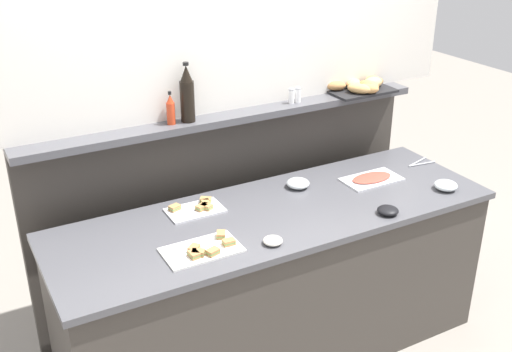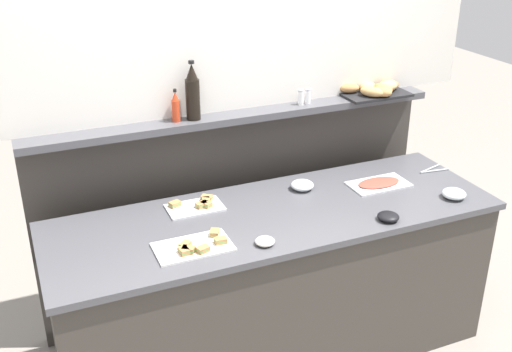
{
  "view_description": "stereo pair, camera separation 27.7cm",
  "coord_description": "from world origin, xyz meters",
  "px_view_note": "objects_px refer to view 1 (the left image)",
  "views": [
    {
      "loc": [
        -1.42,
        -2.38,
        2.36
      ],
      "look_at": [
        -0.06,
        0.1,
        1.06
      ],
      "focal_mm": 43.09,
      "sensor_mm": 36.0,
      "label": 1
    },
    {
      "loc": [
        -1.17,
        -2.5,
        2.36
      ],
      "look_at": [
        -0.06,
        0.1,
        1.06
      ],
      "focal_mm": 43.09,
      "sensor_mm": 36.0,
      "label": 2
    }
  ],
  "objects_px": {
    "condiment_bowl_cream": "(388,210)",
    "wine_bottle_dark": "(187,95)",
    "serving_tongs": "(419,163)",
    "bread_basket": "(364,86)",
    "glass_bowl_large": "(298,184)",
    "sandwich_platter_front": "(196,208)",
    "salt_shaker": "(291,96)",
    "glass_bowl_medium": "(446,186)",
    "pepper_shaker": "(298,95)",
    "cold_cuts_platter": "(372,179)",
    "hot_sauce_bottle": "(171,110)",
    "condiment_bowl_red": "(273,241)",
    "sandwich_platter_side": "(204,249)"
  },
  "relations": [
    {
      "from": "serving_tongs",
      "to": "salt_shaker",
      "type": "bearing_deg",
      "value": 152.41
    },
    {
      "from": "sandwich_platter_front",
      "to": "glass_bowl_large",
      "type": "bearing_deg",
      "value": -1.76
    },
    {
      "from": "sandwich_platter_side",
      "to": "sandwich_platter_front",
      "type": "distance_m",
      "value": 0.4
    },
    {
      "from": "salt_shaker",
      "to": "pepper_shaker",
      "type": "xyz_separation_m",
      "value": [
        0.04,
        0.0,
        0.0
      ]
    },
    {
      "from": "condiment_bowl_red",
      "to": "salt_shaker",
      "type": "distance_m",
      "value": 1.01
    },
    {
      "from": "serving_tongs",
      "to": "condiment_bowl_cream",
      "type": "bearing_deg",
      "value": -144.96
    },
    {
      "from": "wine_bottle_dark",
      "to": "hot_sauce_bottle",
      "type": "relative_size",
      "value": 1.8
    },
    {
      "from": "cold_cuts_platter",
      "to": "hot_sauce_bottle",
      "type": "height_order",
      "value": "hot_sauce_bottle"
    },
    {
      "from": "sandwich_platter_front",
      "to": "wine_bottle_dark",
      "type": "relative_size",
      "value": 0.91
    },
    {
      "from": "condiment_bowl_cream",
      "to": "wine_bottle_dark",
      "type": "distance_m",
      "value": 1.19
    },
    {
      "from": "sandwich_platter_front",
      "to": "pepper_shaker",
      "type": "distance_m",
      "value": 0.92
    },
    {
      "from": "sandwich_platter_front",
      "to": "condiment_bowl_red",
      "type": "xyz_separation_m",
      "value": [
        0.18,
        -0.47,
        0.0
      ]
    },
    {
      "from": "bread_basket",
      "to": "glass_bowl_large",
      "type": "bearing_deg",
      "value": -156.82
    },
    {
      "from": "wine_bottle_dark",
      "to": "condiment_bowl_red",
      "type": "bearing_deg",
      "value": -83.07
    },
    {
      "from": "serving_tongs",
      "to": "bread_basket",
      "type": "xyz_separation_m",
      "value": [
        -0.19,
        0.34,
        0.42
      ]
    },
    {
      "from": "hot_sauce_bottle",
      "to": "bread_basket",
      "type": "relative_size",
      "value": 0.43
    },
    {
      "from": "bread_basket",
      "to": "condiment_bowl_red",
      "type": "bearing_deg",
      "value": -145.45
    },
    {
      "from": "glass_bowl_large",
      "to": "condiment_bowl_red",
      "type": "height_order",
      "value": "glass_bowl_large"
    },
    {
      "from": "glass_bowl_medium",
      "to": "condiment_bowl_cream",
      "type": "xyz_separation_m",
      "value": [
        -0.46,
        -0.07,
        -0.0
      ]
    },
    {
      "from": "glass_bowl_medium",
      "to": "condiment_bowl_cream",
      "type": "bearing_deg",
      "value": -171.52
    },
    {
      "from": "condiment_bowl_cream",
      "to": "serving_tongs",
      "type": "relative_size",
      "value": 0.58
    },
    {
      "from": "glass_bowl_medium",
      "to": "bread_basket",
      "type": "xyz_separation_m",
      "value": [
        -0.07,
        0.68,
        0.4
      ]
    },
    {
      "from": "condiment_bowl_red",
      "to": "wine_bottle_dark",
      "type": "bearing_deg",
      "value": 96.93
    },
    {
      "from": "glass_bowl_medium",
      "to": "wine_bottle_dark",
      "type": "distance_m",
      "value": 1.49
    },
    {
      "from": "pepper_shaker",
      "to": "condiment_bowl_red",
      "type": "bearing_deg",
      "value": -128.49
    },
    {
      "from": "glass_bowl_large",
      "to": "bread_basket",
      "type": "distance_m",
      "value": 0.79
    },
    {
      "from": "glass_bowl_large",
      "to": "serving_tongs",
      "type": "height_order",
      "value": "glass_bowl_large"
    },
    {
      "from": "hot_sauce_bottle",
      "to": "sandwich_platter_front",
      "type": "bearing_deg",
      "value": -88.67
    },
    {
      "from": "glass_bowl_large",
      "to": "bread_basket",
      "type": "xyz_separation_m",
      "value": [
        0.63,
        0.27,
        0.4
      ]
    },
    {
      "from": "cold_cuts_platter",
      "to": "salt_shaker",
      "type": "height_order",
      "value": "salt_shaker"
    },
    {
      "from": "sandwich_platter_front",
      "to": "serving_tongs",
      "type": "height_order",
      "value": "sandwich_platter_front"
    },
    {
      "from": "sandwich_platter_side",
      "to": "condiment_bowl_red",
      "type": "xyz_separation_m",
      "value": [
        0.31,
        -0.09,
        0.01
      ]
    },
    {
      "from": "glass_bowl_medium",
      "to": "sandwich_platter_front",
      "type": "bearing_deg",
      "value": 161.71
    },
    {
      "from": "glass_bowl_medium",
      "to": "serving_tongs",
      "type": "bearing_deg",
      "value": 70.74
    },
    {
      "from": "cold_cuts_platter",
      "to": "bread_basket",
      "type": "bearing_deg",
      "value": 61.67
    },
    {
      "from": "glass_bowl_medium",
      "to": "condiment_bowl_cream",
      "type": "relative_size",
      "value": 1.16
    },
    {
      "from": "pepper_shaker",
      "to": "bread_basket",
      "type": "distance_m",
      "value": 0.46
    },
    {
      "from": "glass_bowl_large",
      "to": "salt_shaker",
      "type": "bearing_deg",
      "value": 66.83
    },
    {
      "from": "sandwich_platter_side",
      "to": "pepper_shaker",
      "type": "distance_m",
      "value": 1.19
    },
    {
      "from": "sandwich_platter_front",
      "to": "condiment_bowl_cream",
      "type": "relative_size",
      "value": 2.64
    },
    {
      "from": "glass_bowl_large",
      "to": "sandwich_platter_front",
      "type": "bearing_deg",
      "value": 178.24
    },
    {
      "from": "cold_cuts_platter",
      "to": "hot_sauce_bottle",
      "type": "relative_size",
      "value": 1.9
    },
    {
      "from": "bread_basket",
      "to": "condiment_bowl_cream",
      "type": "bearing_deg",
      "value": -117.61
    },
    {
      "from": "condiment_bowl_cream",
      "to": "wine_bottle_dark",
      "type": "bearing_deg",
      "value": 134.31
    },
    {
      "from": "sandwich_platter_side",
      "to": "cold_cuts_platter",
      "type": "relative_size",
      "value": 1.06
    },
    {
      "from": "sandwich_platter_front",
      "to": "serving_tongs",
      "type": "relative_size",
      "value": 1.54
    },
    {
      "from": "cold_cuts_platter",
      "to": "condiment_bowl_cream",
      "type": "relative_size",
      "value": 3.08
    },
    {
      "from": "sandwich_platter_front",
      "to": "salt_shaker",
      "type": "height_order",
      "value": "salt_shaker"
    },
    {
      "from": "salt_shaker",
      "to": "bread_basket",
      "type": "bearing_deg",
      "value": -2.21
    },
    {
      "from": "sandwich_platter_side",
      "to": "hot_sauce_bottle",
      "type": "height_order",
      "value": "hot_sauce_bottle"
    }
  ]
}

